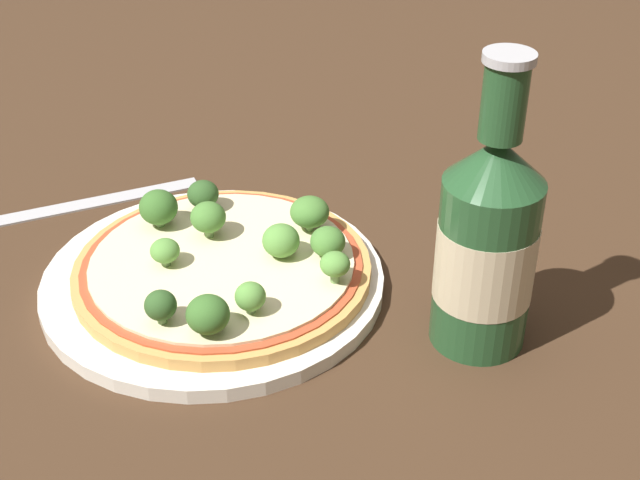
# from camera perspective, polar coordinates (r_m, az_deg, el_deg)

# --- Properties ---
(ground_plane) EXTENTS (3.00, 3.00, 0.00)m
(ground_plane) POSITION_cam_1_polar(r_m,az_deg,el_deg) (0.72, -6.79, -2.99)
(ground_plane) COLOR #3D2819
(plate) EXTENTS (0.27, 0.27, 0.01)m
(plate) POSITION_cam_1_polar(r_m,az_deg,el_deg) (0.72, -6.80, -2.80)
(plate) COLOR silver
(plate) RESTS_ON ground_plane
(pizza) EXTENTS (0.24, 0.24, 0.01)m
(pizza) POSITION_cam_1_polar(r_m,az_deg,el_deg) (0.71, -6.26, -1.74)
(pizza) COLOR tan
(pizza) RESTS_ON plate
(broccoli_floret_0) EXTENTS (0.03, 0.03, 0.03)m
(broccoli_floret_0) POSITION_cam_1_polar(r_m,az_deg,el_deg) (0.75, -10.61, 1.93)
(broccoli_floret_0) COLOR #6B8E51
(broccoli_floret_0) RESTS_ON pizza
(broccoli_floret_1) EXTENTS (0.03, 0.03, 0.03)m
(broccoli_floret_1) POSITION_cam_1_polar(r_m,az_deg,el_deg) (0.73, -7.17, 1.44)
(broccoli_floret_1) COLOR #6B8E51
(broccoli_floret_1) RESTS_ON pizza
(broccoli_floret_2) EXTENTS (0.02, 0.02, 0.02)m
(broccoli_floret_2) POSITION_cam_1_polar(r_m,az_deg,el_deg) (0.70, -9.89, -0.70)
(broccoli_floret_2) COLOR #6B8E51
(broccoli_floret_2) RESTS_ON pizza
(broccoli_floret_3) EXTENTS (0.03, 0.03, 0.03)m
(broccoli_floret_3) POSITION_cam_1_polar(r_m,az_deg,el_deg) (0.63, -7.19, -4.76)
(broccoli_floret_3) COLOR #6B8E51
(broccoli_floret_3) RESTS_ON pizza
(broccoli_floret_4) EXTENTS (0.02, 0.02, 0.02)m
(broccoli_floret_4) POSITION_cam_1_polar(r_m,az_deg,el_deg) (0.64, -4.48, -3.64)
(broccoli_floret_4) COLOR #6B8E51
(broccoli_floret_4) RESTS_ON pizza
(broccoli_floret_5) EXTENTS (0.03, 0.03, 0.03)m
(broccoli_floret_5) POSITION_cam_1_polar(r_m,az_deg,el_deg) (0.70, 0.50, -0.11)
(broccoli_floret_5) COLOR #6B8E51
(broccoli_floret_5) RESTS_ON pizza
(broccoli_floret_6) EXTENTS (0.03, 0.03, 0.03)m
(broccoli_floret_6) POSITION_cam_1_polar(r_m,az_deg,el_deg) (0.77, -7.50, 2.92)
(broccoli_floret_6) COLOR #6B8E51
(broccoli_floret_6) RESTS_ON pizza
(broccoli_floret_7) EXTENTS (0.03, 0.03, 0.03)m
(broccoli_floret_7) POSITION_cam_1_polar(r_m,az_deg,el_deg) (0.73, -0.67, 1.80)
(broccoli_floret_7) COLOR #6B8E51
(broccoli_floret_7) RESTS_ON pizza
(broccoli_floret_8) EXTENTS (0.03, 0.03, 0.03)m
(broccoli_floret_8) POSITION_cam_1_polar(r_m,az_deg,el_deg) (0.70, -2.52, -0.04)
(broccoli_floret_8) COLOR #6B8E51
(broccoli_floret_8) RESTS_ON pizza
(broccoli_floret_9) EXTENTS (0.02, 0.02, 0.03)m
(broccoli_floret_9) POSITION_cam_1_polar(r_m,az_deg,el_deg) (0.67, 0.97, -1.59)
(broccoli_floret_9) COLOR #6B8E51
(broccoli_floret_9) RESTS_ON pizza
(broccoli_floret_10) EXTENTS (0.02, 0.02, 0.03)m
(broccoli_floret_10) POSITION_cam_1_polar(r_m,az_deg,el_deg) (0.64, -10.17, -4.16)
(broccoli_floret_10) COLOR #6B8E51
(broccoli_floret_10) RESTS_ON pizza
(beer_bottle) EXTENTS (0.07, 0.07, 0.22)m
(beer_bottle) POSITION_cam_1_polar(r_m,az_deg,el_deg) (0.63, 10.64, -0.15)
(beer_bottle) COLOR #234C28
(beer_bottle) RESTS_ON ground_plane
(fork) EXTENTS (0.08, 0.19, 0.00)m
(fork) POSITION_cam_1_polar(r_m,az_deg,el_deg) (0.85, -14.47, 2.30)
(fork) COLOR #B2B2B7
(fork) RESTS_ON ground_plane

